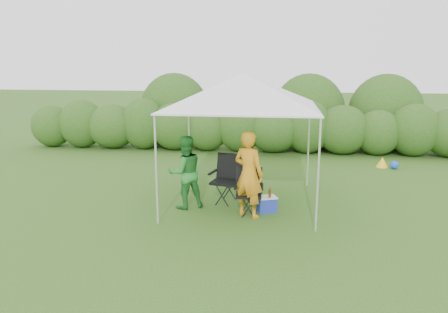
# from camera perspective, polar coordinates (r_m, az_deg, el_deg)

# --- Properties ---
(ground) EXTENTS (70.00, 70.00, 0.00)m
(ground) POSITION_cam_1_polar(r_m,az_deg,el_deg) (9.30, 2.10, -6.93)
(ground) COLOR #375F1D
(hedge) EXTENTS (16.38, 1.53, 1.80)m
(hedge) POSITION_cam_1_polar(r_m,az_deg,el_deg) (14.93, 4.68, 3.73)
(hedge) COLOR #30571B
(hedge) RESTS_ON ground
(canopy) EXTENTS (3.10, 3.10, 2.83)m
(canopy) POSITION_cam_1_polar(r_m,az_deg,el_deg) (9.29, 2.51, 8.60)
(canopy) COLOR silver
(canopy) RESTS_ON ground
(chair_right) EXTENTS (0.60, 0.55, 0.94)m
(chair_right) POSITION_cam_1_polar(r_m,az_deg,el_deg) (8.96, 3.28, -4.14)
(chair_right) COLOR black
(chair_right) RESTS_ON ground
(chair_left) EXTENTS (0.75, 0.71, 1.06)m
(chair_left) POSITION_cam_1_polar(r_m,az_deg,el_deg) (9.66, 0.44, -2.45)
(chair_left) COLOR black
(chair_left) RESTS_ON ground
(man) EXTENTS (0.76, 0.67, 1.75)m
(man) POSITION_cam_1_polar(r_m,az_deg,el_deg) (8.66, 3.24, -2.34)
(man) COLOR orange
(man) RESTS_ON ground
(woman) EXTENTS (0.95, 0.89, 1.56)m
(woman) POSITION_cam_1_polar(r_m,az_deg,el_deg) (9.24, -5.07, -2.06)
(woman) COLOR #287D2F
(woman) RESTS_ON ground
(cooler) EXTENTS (0.47, 0.41, 0.33)m
(cooler) POSITION_cam_1_polar(r_m,az_deg,el_deg) (9.16, 5.60, -6.20)
(cooler) COLOR #2436A5
(cooler) RESTS_ON ground
(bottle) EXTENTS (0.06, 0.06, 0.21)m
(bottle) POSITION_cam_1_polar(r_m,az_deg,el_deg) (9.03, 6.01, -4.69)
(bottle) COLOR #592D0C
(bottle) RESTS_ON cooler
(lawn_toy) EXTENTS (0.59, 0.50, 0.30)m
(lawn_toy) POSITION_cam_1_polar(r_m,az_deg,el_deg) (13.65, 20.33, -0.79)
(lawn_toy) COLOR yellow
(lawn_toy) RESTS_ON ground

